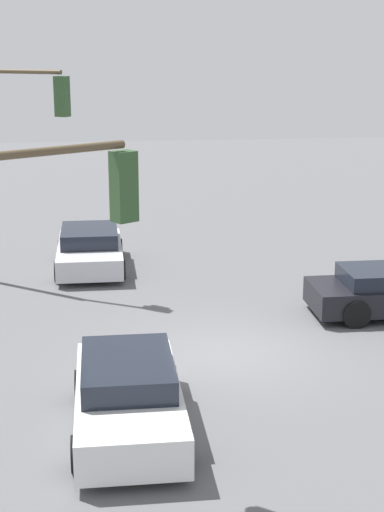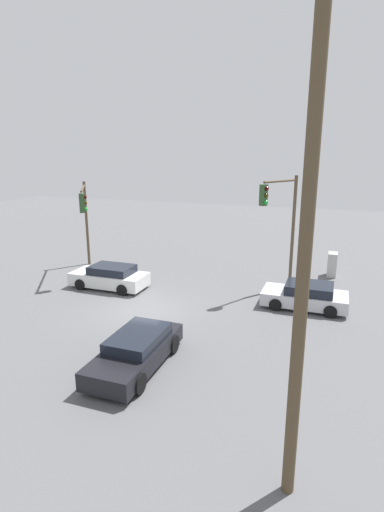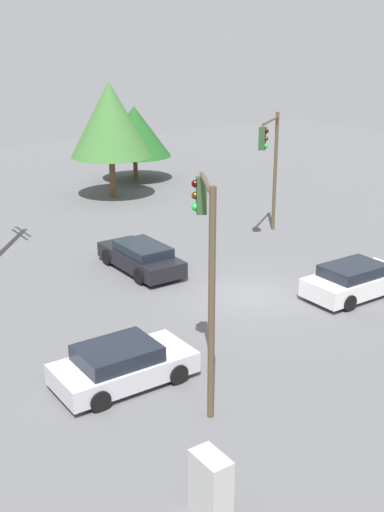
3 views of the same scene
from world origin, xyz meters
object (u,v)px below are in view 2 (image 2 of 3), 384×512
Objects in this scene: sedan_silver at (305,296)px; traffic_signal_aux at (282,215)px; traffic_signal_cross at (85,211)px; sedan_dark at (136,350)px; electrical_cabinet at (332,265)px; sedan_white at (110,277)px.

traffic_signal_aux reaches higher than sedan_silver.
traffic_signal_cross is 12.01m from traffic_signal_aux.
sedan_silver reaches higher than sedan_dark.
sedan_silver is 5.99m from electrical_cabinet.
sedan_white is 0.68× the size of traffic_signal_aux.
traffic_signal_cross reaches higher than sedan_dark.
sedan_silver is 0.73× the size of traffic_signal_cross.
traffic_signal_cross is 3.78× the size of electrical_cabinet.
traffic_signal_aux is at bearing -73.66° from sedan_white.
traffic_signal_aux is at bearing 39.84° from sedan_silver.
traffic_signal_aux is at bearing 59.61° from traffic_signal_cross.
sedan_white is 9.00m from sedan_dark.
traffic_signal_cross is (1.45, 13.60, 3.32)m from sedan_silver.
sedan_silver is 2.75× the size of electrical_cabinet.
sedan_dark is at bearing 9.14° from traffic_signal_cross.
sedan_dark is 12.97m from traffic_signal_cross.
sedan_dark is at bearing 155.24° from electrical_cabinet.
sedan_white is at bearing -44.06° from traffic_signal_aux.
sedan_dark is 15.18m from electrical_cabinet.
traffic_signal_aux is at bearing -110.30° from sedan_dark.
traffic_signal_cross reaches higher than sedan_white.
sedan_white is 0.76× the size of traffic_signal_cross.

